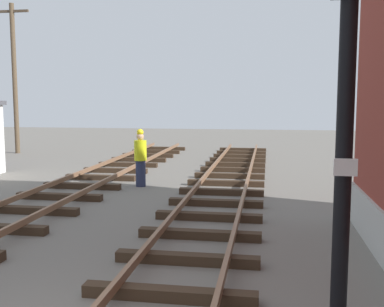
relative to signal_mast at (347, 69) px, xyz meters
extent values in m
cube|color=#38281C|center=(-2.13, 1.07, -3.04)|extent=(2.50, 0.24, 0.18)
cube|color=#38281C|center=(-2.13, 2.55, -3.04)|extent=(2.50, 0.24, 0.18)
cube|color=#38281C|center=(-2.13, 4.03, -3.04)|extent=(2.50, 0.24, 0.18)
cube|color=#38281C|center=(-2.13, 5.51, -3.04)|extent=(2.50, 0.24, 0.18)
cube|color=#38281C|center=(-2.13, 6.99, -3.04)|extent=(2.50, 0.24, 0.18)
cube|color=#38281C|center=(-2.13, 8.47, -3.04)|extent=(2.50, 0.24, 0.18)
cube|color=#38281C|center=(-2.13, 9.94, -3.04)|extent=(2.50, 0.24, 0.18)
cube|color=#38281C|center=(-2.13, 11.42, -3.04)|extent=(2.50, 0.24, 0.18)
cube|color=#38281C|center=(-2.13, 12.90, -3.04)|extent=(2.50, 0.24, 0.18)
cube|color=#38281C|center=(-2.13, 14.38, -3.04)|extent=(2.50, 0.24, 0.18)
cube|color=#38281C|center=(-2.13, 15.86, -3.04)|extent=(2.50, 0.24, 0.18)
cube|color=#38281C|center=(-2.13, 17.34, -3.04)|extent=(2.50, 0.24, 0.18)
cube|color=#38281C|center=(-2.13, 18.82, -3.04)|extent=(2.50, 0.24, 0.18)
cube|color=#38281C|center=(-2.13, 20.30, -3.04)|extent=(2.50, 0.24, 0.18)
cube|color=#38281C|center=(-6.57, 5.43, -3.04)|extent=(2.50, 0.24, 0.18)
cube|color=#38281C|center=(-6.57, 7.07, -3.04)|extent=(2.50, 0.24, 0.18)
cube|color=#38281C|center=(-6.57, 8.71, -3.04)|extent=(2.50, 0.24, 0.18)
cube|color=#38281C|center=(-6.57, 10.36, -3.04)|extent=(2.50, 0.24, 0.18)
cube|color=#38281C|center=(-6.57, 12.00, -3.04)|extent=(2.50, 0.24, 0.18)
cube|color=#38281C|center=(-6.57, 13.64, -3.04)|extent=(2.50, 0.24, 0.18)
cube|color=#38281C|center=(-6.57, 15.28, -3.04)|extent=(2.50, 0.24, 0.18)
cube|color=#38281C|center=(-6.57, 16.93, -3.04)|extent=(2.50, 0.24, 0.18)
cube|color=#38281C|center=(-6.57, 18.57, -3.04)|extent=(2.50, 0.24, 0.18)
cube|color=#38281C|center=(-6.57, 20.21, -3.04)|extent=(2.50, 0.24, 0.18)
cylinder|color=black|center=(0.00, 0.02, -1.20)|extent=(0.18, 0.18, 3.85)
cube|color=white|center=(0.00, -0.12, -1.01)|extent=(0.24, 0.03, 0.18)
cylinder|color=brown|center=(-13.78, 17.55, 0.70)|extent=(0.24, 0.24, 7.66)
cube|color=#4C3D2D|center=(-13.78, 17.55, 4.13)|extent=(1.80, 0.12, 0.12)
cylinder|color=#262D4C|center=(-4.85, 9.44, -2.70)|extent=(0.32, 0.32, 0.85)
cylinder|color=yellow|center=(-4.85, 9.44, -1.95)|extent=(0.40, 0.40, 0.65)
sphere|color=tan|center=(-4.85, 9.44, -1.51)|extent=(0.24, 0.24, 0.24)
sphere|color=yellow|center=(-4.85, 9.44, -1.37)|extent=(0.22, 0.22, 0.22)
camera|label=1|loc=(-0.80, -5.10, -0.31)|focal=43.82mm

